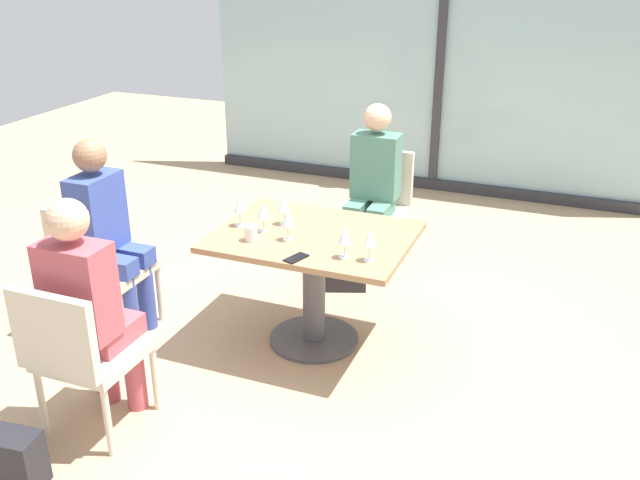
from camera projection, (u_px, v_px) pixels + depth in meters
The scene contains 19 objects.
ground_plane at pixel (314, 340), 4.47m from camera, with size 12.00×12.00×0.00m, color tan.
window_wall_backdrop at pixel (440, 67), 6.72m from camera, with size 4.71×0.10×2.70m.
dining_table_main at pixel (314, 264), 4.26m from camera, with size 1.15×0.89×0.73m.
chair_near_window at pixel (377, 202), 5.35m from camera, with size 0.46×0.51×0.87m.
chair_front_left at pixel (80, 350), 3.44m from camera, with size 0.46×0.50×0.87m.
chair_side_end at pixel (97, 256), 4.45m from camera, with size 0.50×0.46×0.87m.
person_near_window at pixel (373, 181), 5.18m from camera, with size 0.34×0.39×1.26m.
person_front_left at pixel (89, 303), 3.46m from camera, with size 0.34×0.39×1.26m.
person_side_end at pixel (107, 229), 4.33m from camera, with size 0.39×0.34×1.26m.
wine_glass_0 at pixel (284, 204), 4.27m from camera, with size 0.07×0.07×0.18m.
wine_glass_1 at pixel (370, 238), 3.78m from camera, with size 0.07×0.07×0.18m.
wine_glass_2 at pixel (263, 211), 4.16m from camera, with size 0.07×0.07×0.18m.
wine_glass_3 at pixel (345, 236), 3.82m from camera, with size 0.07×0.07×0.18m.
wine_glass_4 at pixel (288, 219), 4.05m from camera, with size 0.07×0.07×0.18m.
wine_glass_5 at pixel (239, 205), 4.25m from camera, with size 0.07×0.07×0.18m.
coffee_cup at pixel (251, 233), 4.08m from camera, with size 0.08×0.08×0.09m, color white.
cell_phone_on_table at pixel (296, 258), 3.86m from camera, with size 0.07×0.14×0.01m, color black.
handbag_0 at pixel (345, 270), 5.08m from camera, with size 0.30×0.16×0.28m, color #232328.
handbag_1 at pixel (10, 459), 3.25m from camera, with size 0.30×0.16×0.28m, color #232328.
Camera 1 is at (1.46, -3.57, 2.35)m, focal length 39.72 mm.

